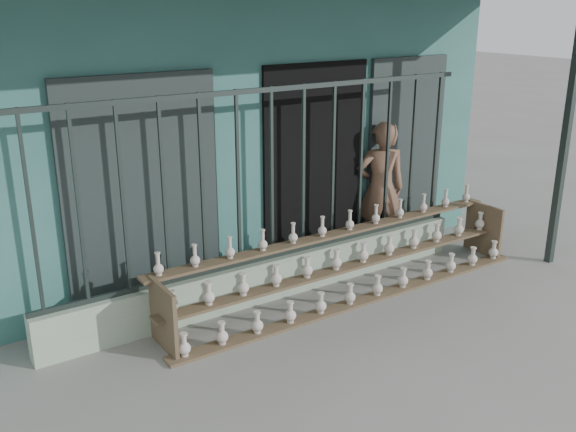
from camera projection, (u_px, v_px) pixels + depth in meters
ground at (348, 347)px, 5.92m from camera, size 60.00×60.00×0.00m
workshop_building at (157, 110)px, 8.75m from camera, size 7.40×6.60×3.21m
parapet_wall at (273, 277)px, 6.88m from camera, size 5.00×0.20×0.45m
security_fence at (272, 176)px, 6.52m from camera, size 5.00×0.04×1.80m
shelf_rack at (350, 263)px, 6.89m from camera, size 4.50×0.68×0.85m
elderly_woman at (380, 189)px, 7.87m from camera, size 0.73×0.62×1.68m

